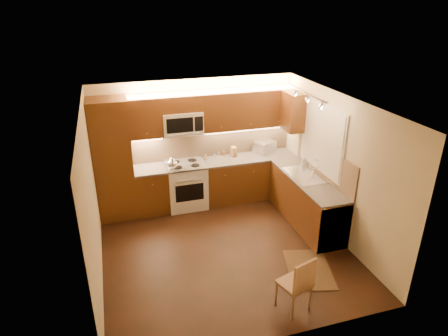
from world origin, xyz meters
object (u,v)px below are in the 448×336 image
object	(u,v)px
stove	(186,185)
microwave	(182,123)
dining_chair	(294,282)
kettle	(172,162)
soap_bottle	(304,159)
toaster_oven	(264,147)
knife_block	(234,152)
sink	(305,172)

from	to	relation	value
stove	microwave	xyz separation A→B (m)	(0.00, 0.14, 1.26)
dining_chair	stove	bearing A→B (deg)	86.40
kettle	soap_bottle	world-z (taller)	kettle
toaster_oven	knife_block	distance (m)	0.69
stove	toaster_oven	size ratio (longest dim) A/B	2.24
toaster_oven	dining_chair	bearing A→B (deg)	-130.15
sink	kettle	xyz separation A→B (m)	(-2.28, 0.98, 0.07)
kettle	dining_chair	bearing A→B (deg)	-71.62
stove	sink	bearing A→B (deg)	-29.36
microwave	soap_bottle	xyz separation A→B (m)	(2.24, -0.77, -0.72)
toaster_oven	dining_chair	distance (m)	3.59
sink	knife_block	world-z (taller)	knife_block
kettle	dining_chair	xyz separation A→B (m)	(1.08, -3.09, -0.62)
soap_bottle	kettle	bearing A→B (deg)	-179.49
knife_block	sink	bearing A→B (deg)	-58.46
knife_block	soap_bottle	distance (m)	1.44
knife_block	stove	bearing A→B (deg)	-176.48
sink	dining_chair	size ratio (longest dim) A/B	1.01
microwave	kettle	world-z (taller)	microwave
stove	kettle	bearing A→B (deg)	-152.19
knife_block	soap_bottle	xyz separation A→B (m)	(1.19, -0.80, 0.00)
stove	dining_chair	world-z (taller)	stove
dining_chair	soap_bottle	bearing A→B (deg)	43.50
stove	kettle	xyz separation A→B (m)	(-0.28, -0.15, 0.59)
kettle	soap_bottle	bearing A→B (deg)	-11.85
stove	knife_block	xyz separation A→B (m)	(1.05, 0.16, 0.54)
toaster_oven	dining_chair	world-z (taller)	toaster_oven
microwave	kettle	size ratio (longest dim) A/B	3.03
microwave	sink	distance (m)	2.48
kettle	toaster_oven	xyz separation A→B (m)	(2.01, 0.32, -0.02)
sink	dining_chair	distance (m)	2.49
stove	kettle	size ratio (longest dim) A/B	3.67
sink	soap_bottle	xyz separation A→B (m)	(0.24, 0.49, 0.03)
toaster_oven	soap_bottle	world-z (taller)	toaster_oven
kettle	knife_block	xyz separation A→B (m)	(1.33, 0.31, -0.04)
soap_bottle	microwave	bearing A→B (deg)	172.48
stove	soap_bottle	size ratio (longest dim) A/B	4.45
toaster_oven	soap_bottle	size ratio (longest dim) A/B	1.98
stove	knife_block	bearing A→B (deg)	8.61
stove	microwave	size ratio (longest dim) A/B	1.21
soap_bottle	stove	bearing A→B (deg)	175.62
microwave	dining_chair	distance (m)	3.70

